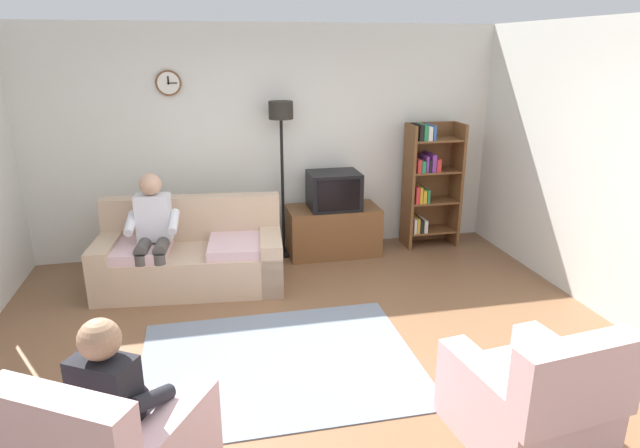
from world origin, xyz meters
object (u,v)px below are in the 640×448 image
person_on_couch (153,228)px  tv (334,190)px  floor_lamp (281,137)px  armchair_near_bookshelf (529,402)px  couch (191,257)px  person_in_left_armchair (120,397)px  tv_stand (333,231)px  bookshelf (428,182)px

person_on_couch → tv: bearing=18.3°
floor_lamp → person_on_couch: (-1.44, -0.80, -0.75)m
tv → person_on_couch: 2.15m
floor_lamp → armchair_near_bookshelf: bearing=-74.1°
couch → armchair_near_bookshelf: same height
tv → person_in_left_armchair: bearing=-121.2°
person_in_left_armchair → tv_stand: bearing=59.0°
person_on_couch → floor_lamp: bearing=29.0°
couch → floor_lamp: 1.72m
floor_lamp → person_in_left_armchair: floor_lamp is taller
tv → person_in_left_armchair: person_in_left_armchair is taller
floor_lamp → bookshelf: bearing=-0.9°
person_on_couch → person_in_left_armchair: (0.02, -2.67, -0.09)m
tv_stand → bookshelf: bookshelf is taller
couch → person_on_couch: 0.53m
person_on_couch → tv_stand: bearing=18.9°
tv_stand → person_in_left_armchair: (-2.02, -3.37, 0.31)m
floor_lamp → tv: bearing=-11.7°
bookshelf → tv: bearing=-175.6°
tv_stand → floor_lamp: (-0.60, 0.10, 1.16)m
person_on_couch → armchair_near_bookshelf: bearing=-48.8°
floor_lamp → couch: bearing=-147.7°
bookshelf → armchair_near_bookshelf: bearing=-102.7°
bookshelf → armchair_near_bookshelf: size_ratio=1.61×
bookshelf → person_on_couch: bookshelf is taller
person_on_couch → person_in_left_armchair: size_ratio=1.11×
couch → person_in_left_armchair: size_ratio=1.77×
person_on_couch → person_in_left_armchair: person_on_couch is taller
armchair_near_bookshelf → person_on_couch: bearing=131.2°
tv → person_in_left_armchair: 3.91m
couch → person_in_left_armchair: person_in_left_armchair is taller
couch → armchair_near_bookshelf: bearing=-54.1°
bookshelf → person_on_couch: 3.36m
tv_stand → armchair_near_bookshelf: (0.43, -3.51, -0.00)m
bookshelf → armchair_near_bookshelf: (-0.81, -3.58, -0.53)m
tv_stand → bookshelf: bearing=3.3°
armchair_near_bookshelf → person_in_left_armchair: person_in_left_armchair is taller
tv_stand → person_in_left_armchair: bearing=-121.0°
floor_lamp → armchair_near_bookshelf: 3.93m
tv_stand → person_on_couch: bearing=-161.1°
tv_stand → bookshelf: 1.35m
couch → armchair_near_bookshelf: size_ratio=2.04×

